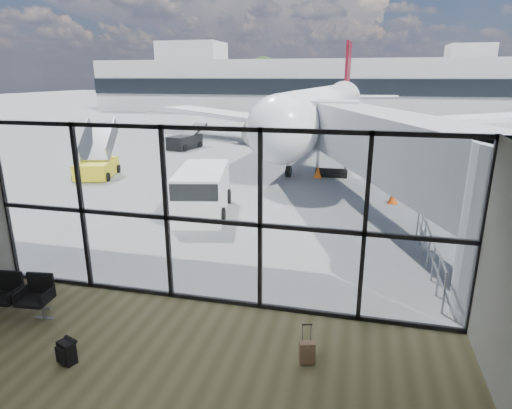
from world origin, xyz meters
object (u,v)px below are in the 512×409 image
at_px(suitcase, 307,352).
at_px(airliner, 327,109).
at_px(belt_loader, 186,141).
at_px(mobile_stairs, 97,166).
at_px(seating_row, 7,292).
at_px(service_van, 202,191).
at_px(backpack, 66,352).

relative_size(suitcase, airliner, 0.02).
relative_size(suitcase, belt_loader, 0.20).
relative_size(belt_loader, mobile_stairs, 1.06).
bearing_deg(belt_loader, seating_row, -64.25).
relative_size(service_van, belt_loader, 1.11).
xyz_separation_m(seating_row, belt_loader, (-5.46, 24.21, 0.04)).
bearing_deg(airliner, suitcase, -82.16).
xyz_separation_m(suitcase, service_van, (-5.51, 8.80, 0.72)).
xyz_separation_m(suitcase, mobile_stairs, (-13.85, 13.92, 0.36)).
bearing_deg(suitcase, mobile_stairs, 118.04).
relative_size(seating_row, suitcase, 2.81).
xyz_separation_m(seating_row, mobile_stairs, (-6.54, 13.72, 0.04)).
xyz_separation_m(backpack, mobile_stairs, (-9.14, 15.06, 0.36)).
xyz_separation_m(seating_row, suitcase, (7.32, -0.19, -0.33)).
distance_m(suitcase, belt_loader, 27.55).
bearing_deg(suitcase, belt_loader, 100.80).
relative_size(backpack, suitcase, 0.63).
bearing_deg(belt_loader, service_van, -52.01).
distance_m(seating_row, backpack, 2.95).
relative_size(airliner, service_van, 7.85).
height_order(belt_loader, mobile_stairs, mobile_stairs).
distance_m(backpack, airliner, 31.76).
bearing_deg(airliner, mobile_stairs, -121.54).
bearing_deg(mobile_stairs, belt_loader, 67.96).
bearing_deg(backpack, seating_row, 173.91).
bearing_deg(suitcase, airliner, 77.33).
relative_size(seating_row, belt_loader, 0.56).
xyz_separation_m(seating_row, backpack, (2.61, -1.34, -0.32)).
distance_m(seating_row, airliner, 30.73).
bearing_deg(backpack, mobile_stairs, 142.31).
bearing_deg(seating_row, suitcase, -8.09).
bearing_deg(belt_loader, mobile_stairs, -82.82).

